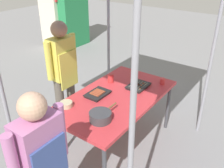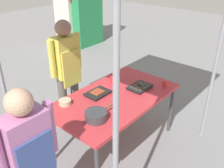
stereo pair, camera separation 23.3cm
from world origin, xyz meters
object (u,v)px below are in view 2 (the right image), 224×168
object	(u,v)px
tray_grilled_sausages	(98,93)
tray_meat_skewers	(140,87)
customer_nearby	(30,158)
vendor_woman	(67,67)
stall_table	(115,100)
drink_cup_by_wok	(113,78)
neighbor_stall_right	(83,7)
cooking_wok	(96,115)
drink_cup_near_edge	(165,83)
neighbor_stall_left	(73,11)
condiment_bowl	(65,102)

from	to	relation	value
tray_grilled_sausages	tray_meat_skewers	bearing A→B (deg)	-32.38
customer_nearby	vendor_woman	bearing A→B (deg)	39.98
stall_table	drink_cup_by_wok	distance (m)	0.39
neighbor_stall_right	stall_table	bearing A→B (deg)	-128.53
tray_grilled_sausages	customer_nearby	world-z (taller)	customer_nearby
cooking_wok	drink_cup_near_edge	size ratio (longest dim) A/B	4.62
drink_cup_near_edge	neighbor_stall_left	bearing A→B (deg)	63.70
vendor_woman	drink_cup_near_edge	bearing A→B (deg)	119.60
condiment_bowl	neighbor_stall_right	size ratio (longest dim) A/B	0.07
customer_nearby	cooking_wok	bearing A→B (deg)	5.74
drink_cup_by_wok	tray_meat_skewers	bearing A→B (deg)	-76.00
condiment_bowl	neighbor_stall_left	distance (m)	4.55
stall_table	cooking_wok	bearing A→B (deg)	-162.23
vendor_woman	customer_nearby	size ratio (longest dim) A/B	1.05
condiment_bowl	neighbor_stall_right	xyz separation A→B (m)	(3.21, 3.08, 0.24)
condiment_bowl	drink_cup_by_wok	distance (m)	0.78
stall_table	neighbor_stall_right	xyz separation A→B (m)	(2.70, 3.40, 0.32)
drink_cup_by_wok	customer_nearby	distance (m)	1.66
neighbor_stall_right	drink_cup_by_wok	bearing A→B (deg)	-127.87
neighbor_stall_left	neighbor_stall_right	world-z (taller)	neighbor_stall_right
drink_cup_near_edge	neighbor_stall_left	size ratio (longest dim) A/B	0.05
tray_grilled_sausages	drink_cup_by_wok	distance (m)	0.38
tray_grilled_sausages	drink_cup_near_edge	bearing A→B (deg)	-35.24
vendor_woman	condiment_bowl	bearing A→B (deg)	47.35
drink_cup_near_edge	drink_cup_by_wok	bearing A→B (deg)	120.77
drink_cup_near_edge	neighbor_stall_right	bearing A→B (deg)	60.67
tray_meat_skewers	vendor_woman	xyz separation A→B (m)	(-0.40, 0.94, 0.15)
tray_meat_skewers	vendor_woman	distance (m)	1.03
drink_cup_by_wok	vendor_woman	xyz separation A→B (m)	(-0.31, 0.57, 0.11)
tray_meat_skewers	customer_nearby	size ratio (longest dim) A/B	0.21
neighbor_stall_left	neighbor_stall_right	bearing A→B (deg)	-65.07
drink_cup_near_edge	vendor_woman	distance (m)	1.33
stall_table	condiment_bowl	distance (m)	0.61
tray_meat_skewers	customer_nearby	distance (m)	1.68
neighbor_stall_left	drink_cup_near_edge	bearing A→B (deg)	-116.30
stall_table	condiment_bowl	xyz separation A→B (m)	(-0.51, 0.32, 0.08)
vendor_woman	customer_nearby	xyz separation A→B (m)	(-1.28, -1.07, -0.05)
cooking_wok	neighbor_stall_right	bearing A→B (deg)	48.03
cooking_wok	customer_nearby	size ratio (longest dim) A/B	0.27
condiment_bowl	drink_cup_by_wok	world-z (taller)	drink_cup_by_wok
stall_table	vendor_woman	xyz separation A→B (m)	(-0.04, 0.83, 0.22)
stall_table	tray_grilled_sausages	world-z (taller)	tray_grilled_sausages
drink_cup_by_wok	neighbor_stall_right	size ratio (longest dim) A/B	0.06
vendor_woman	neighbor_stall_left	world-z (taller)	neighbor_stall_left
cooking_wok	condiment_bowl	distance (m)	0.48
drink_cup_near_edge	neighbor_stall_left	world-z (taller)	neighbor_stall_left
cooking_wok	vendor_woman	distance (m)	1.09
drink_cup_near_edge	drink_cup_by_wok	xyz separation A→B (m)	(-0.35, 0.58, 0.02)
condiment_bowl	vendor_woman	xyz separation A→B (m)	(0.47, 0.51, 0.14)
tray_meat_skewers	neighbor_stall_right	size ratio (longest dim) A/B	0.15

